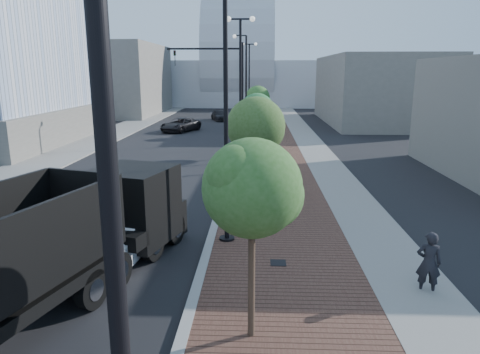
{
  "coord_description": "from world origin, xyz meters",
  "views": [
    {
      "loc": [
        1.73,
        -5.18,
        6.11
      ],
      "look_at": [
        1.0,
        12.0,
        2.0
      ],
      "focal_mm": 33.0,
      "sensor_mm": 36.0,
      "label": 1
    }
  ],
  "objects_px": {
    "dump_truck": "(69,246)",
    "pedestrian": "(429,263)",
    "white_sedan": "(118,243)",
    "dark_car_mid": "(180,125)"
  },
  "relations": [
    {
      "from": "dark_car_mid",
      "to": "pedestrian",
      "type": "bearing_deg",
      "value": -45.5
    },
    {
      "from": "dump_truck",
      "to": "white_sedan",
      "type": "distance_m",
      "value": 2.31
    },
    {
      "from": "dump_truck",
      "to": "pedestrian",
      "type": "relative_size",
      "value": 7.32
    },
    {
      "from": "pedestrian",
      "to": "dark_car_mid",
      "type": "bearing_deg",
      "value": -56.34
    },
    {
      "from": "white_sedan",
      "to": "pedestrian",
      "type": "relative_size",
      "value": 2.31
    },
    {
      "from": "white_sedan",
      "to": "dark_car_mid",
      "type": "xyz_separation_m",
      "value": [
        -3.67,
        32.66,
        0.01
      ]
    },
    {
      "from": "dump_truck",
      "to": "pedestrian",
      "type": "height_order",
      "value": "dump_truck"
    },
    {
      "from": "dump_truck",
      "to": "white_sedan",
      "type": "xyz_separation_m",
      "value": [
        0.67,
        2.09,
        -0.72
      ]
    },
    {
      "from": "white_sedan",
      "to": "dark_car_mid",
      "type": "height_order",
      "value": "dark_car_mid"
    },
    {
      "from": "dump_truck",
      "to": "pedestrian",
      "type": "xyz_separation_m",
      "value": [
        9.99,
        0.43,
        -0.5
      ]
    }
  ]
}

